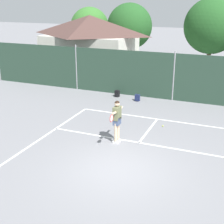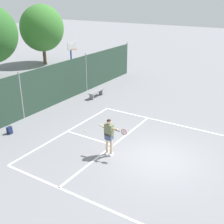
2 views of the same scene
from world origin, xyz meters
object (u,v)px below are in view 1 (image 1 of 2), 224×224
(tennis_player, at_px, (117,118))
(backpack_navy, at_px, (137,98))
(tennis_ball, at_px, (163,126))
(backpack_black, at_px, (117,94))

(tennis_player, distance_m, backpack_navy, 6.02)
(tennis_ball, relative_size, backpack_navy, 0.14)
(tennis_player, distance_m, backpack_black, 6.74)
(backpack_black, xyz_separation_m, backpack_navy, (1.44, -0.35, 0.00))
(tennis_player, bearing_deg, backpack_navy, 99.76)
(tennis_ball, distance_m, backpack_navy, 4.15)
(tennis_player, height_order, backpack_black, tennis_player)
(tennis_ball, height_order, backpack_navy, backpack_navy)
(tennis_ball, bearing_deg, backpack_navy, 125.36)
(tennis_player, bearing_deg, tennis_ball, 60.66)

